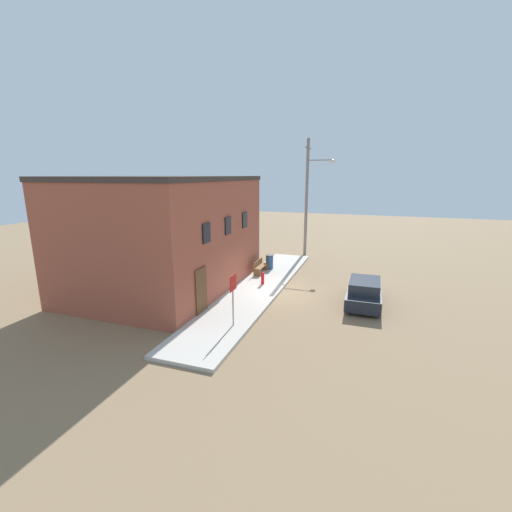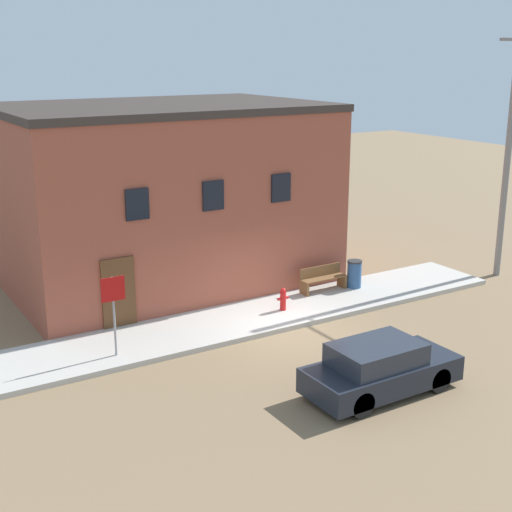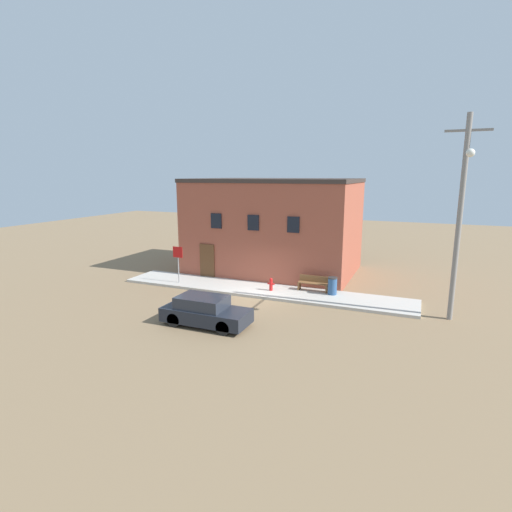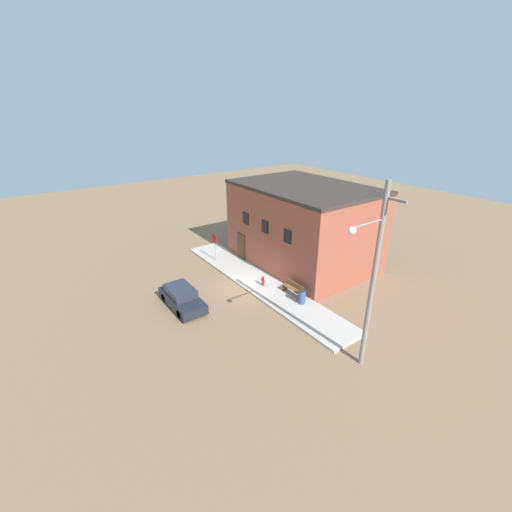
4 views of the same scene
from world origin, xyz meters
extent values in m
plane|color=#846B4C|center=(0.00, 0.00, 0.00)|extent=(80.00, 80.00, 0.00)
cube|color=#BCB7AD|center=(0.00, 1.32, 0.07)|extent=(16.63, 2.65, 0.15)
cube|color=#9E4C38|center=(-1.02, 6.29, 2.97)|extent=(10.43, 7.29, 5.93)
cube|color=#382D28|center=(-1.02, 6.29, 6.05)|extent=(10.53, 7.39, 0.24)
cube|color=black|center=(-3.45, 2.62, 3.68)|extent=(0.70, 0.08, 0.90)
cube|color=black|center=(-1.02, 2.62, 3.68)|extent=(0.70, 0.08, 0.90)
cube|color=black|center=(1.41, 2.62, 3.68)|extent=(0.70, 0.08, 0.90)
cube|color=brown|center=(-4.15, 2.62, 1.10)|extent=(1.00, 0.08, 2.20)
cylinder|color=red|center=(0.62, 1.24, 0.44)|extent=(0.19, 0.19, 0.58)
sphere|color=red|center=(0.62, 1.24, 0.77)|extent=(0.17, 0.17, 0.17)
cylinder|color=red|center=(0.48, 1.24, 0.52)|extent=(0.10, 0.08, 0.08)
cylinder|color=red|center=(0.77, 1.24, 0.52)|extent=(0.10, 0.08, 0.08)
cylinder|color=gray|center=(-5.00, 0.70, 1.22)|extent=(0.06, 0.06, 2.16)
cube|color=red|center=(-5.00, 0.68, 1.98)|extent=(0.64, 0.02, 0.64)
cube|color=brown|center=(2.00, 2.05, 0.36)|extent=(0.08, 0.44, 0.43)
cube|color=brown|center=(3.56, 2.05, 0.36)|extent=(0.08, 0.44, 0.43)
cube|color=brown|center=(2.78, 2.05, 0.59)|extent=(1.63, 0.44, 0.04)
cube|color=brown|center=(2.78, 2.25, 0.79)|extent=(1.63, 0.04, 0.36)
cylinder|color=#2D517F|center=(3.89, 1.82, 0.59)|extent=(0.48, 0.48, 0.88)
cylinder|color=#2D2D2D|center=(3.89, 1.82, 1.05)|extent=(0.50, 0.50, 0.06)
cylinder|color=gray|center=(9.51, 0.56, 4.46)|extent=(0.23, 0.23, 8.92)
cylinder|color=gray|center=(9.51, -0.37, 7.31)|extent=(0.08, 1.86, 0.08)
sphere|color=silver|center=(9.51, -1.30, 7.21)|extent=(0.32, 0.32, 0.32)
cube|color=gray|center=(9.51, 0.56, 8.21)|extent=(1.80, 0.10, 0.10)
cylinder|color=black|center=(0.90, -3.62, 0.31)|extent=(0.61, 0.20, 0.61)
cylinder|color=black|center=(0.90, -5.02, 0.31)|extent=(0.61, 0.20, 0.61)
cylinder|color=black|center=(-1.46, -3.62, 0.31)|extent=(0.61, 0.20, 0.61)
cylinder|color=black|center=(-1.46, -5.02, 0.31)|extent=(0.61, 0.20, 0.61)
cube|color=#1E232D|center=(-0.28, -4.32, 0.47)|extent=(3.82, 1.60, 0.60)
cube|color=#282D38|center=(-0.47, -4.32, 1.02)|extent=(2.10, 1.41, 0.51)
camera|label=1|loc=(-17.14, -4.49, 6.23)|focal=24.00mm
camera|label=2|loc=(-10.91, -15.93, 7.82)|focal=50.00mm
camera|label=3|loc=(8.03, -18.61, 6.41)|focal=28.00mm
camera|label=4|loc=(17.24, -11.30, 11.50)|focal=24.00mm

